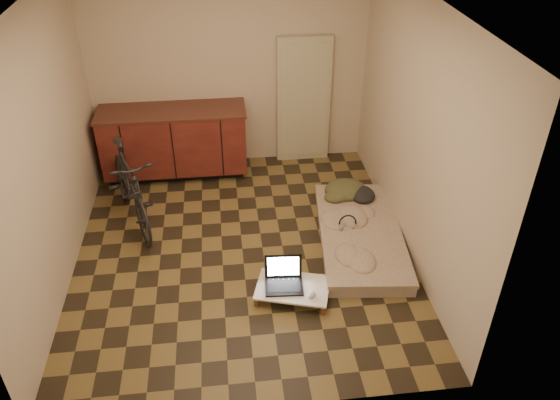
{
  "coord_description": "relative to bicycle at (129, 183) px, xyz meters",
  "views": [
    {
      "loc": [
        -0.13,
        -4.65,
        3.73
      ],
      "look_at": [
        0.42,
        0.08,
        0.55
      ],
      "focal_mm": 35.0,
      "sensor_mm": 36.0,
      "label": 1
    }
  ],
  "objects": [
    {
      "name": "bicycle",
      "position": [
        0.0,
        0.0,
        0.0
      ],
      "size": [
        0.98,
        1.66,
        1.03
      ],
      "primitive_type": "imported",
      "rotation": [
        0.0,
        0.0,
        0.35
      ],
      "color": "black",
      "rests_on": "ground"
    },
    {
      "name": "headphones",
      "position": [
        2.36,
        -0.64,
        -0.29
      ],
      "size": [
        0.22,
        0.2,
        0.15
      ],
      "primitive_type": null,
      "rotation": [
        0.0,
        0.0,
        -0.01
      ],
      "color": "black",
      "rests_on": "futon"
    },
    {
      "name": "room_shell",
      "position": [
        1.2,
        -0.67,
        0.78
      ],
      "size": [
        3.5,
        4.0,
        2.6
      ],
      "color": "brown",
      "rests_on": "ground"
    },
    {
      "name": "cabinets",
      "position": [
        0.45,
        1.03,
        -0.05
      ],
      "size": [
        1.84,
        0.62,
        0.91
      ],
      "color": "black",
      "rests_on": "ground"
    },
    {
      "name": "laptop",
      "position": [
        1.56,
        -1.4,
        -0.35
      ],
      "size": [
        0.38,
        0.35,
        0.25
      ],
      "rotation": [
        0.0,
        0.0,
        -0.07
      ],
      "color": "black",
      "rests_on": "lap_desk"
    },
    {
      "name": "lap_desk",
      "position": [
        1.64,
        -1.45,
        -0.41
      ],
      "size": [
        0.79,
        0.63,
        0.12
      ],
      "rotation": [
        0.0,
        0.0,
        -0.28
      ],
      "color": "brown",
      "rests_on": "ground"
    },
    {
      "name": "appliance_panel",
      "position": [
        2.15,
        1.27,
        0.33
      ],
      "size": [
        0.7,
        0.1,
        1.7
      ],
      "primitive_type": "cube",
      "color": "beige",
      "rests_on": "ground"
    },
    {
      "name": "mouse",
      "position": [
        1.8,
        -1.6,
        -0.38
      ],
      "size": [
        0.11,
        0.12,
        0.04
      ],
      "primitive_type": "ellipsoid",
      "rotation": [
        0.0,
        0.0,
        -0.57
      ],
      "color": "silver",
      "rests_on": "lap_desk"
    },
    {
      "name": "clothing_pile",
      "position": [
        2.54,
        0.03,
        -0.25
      ],
      "size": [
        0.58,
        0.5,
        0.21
      ],
      "primitive_type": null,
      "rotation": [
        0.0,
        0.0,
        -0.11
      ],
      "color": "#414327",
      "rests_on": "futon"
    },
    {
      "name": "futon",
      "position": [
        2.5,
        -0.68,
        -0.44
      ],
      "size": [
        1.07,
        1.91,
        0.16
      ],
      "rotation": [
        0.0,
        0.0,
        -0.11
      ],
      "color": "tan",
      "rests_on": "ground"
    }
  ]
}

